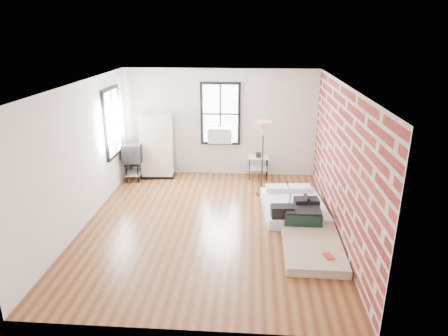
# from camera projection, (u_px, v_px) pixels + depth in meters

# --- Properties ---
(ground) EXTENTS (6.00, 6.00, 0.00)m
(ground) POSITION_uv_depth(u_px,v_px,m) (209.00, 224.00, 8.09)
(ground) COLOR #572C17
(ground) RESTS_ON ground
(room_shell) EXTENTS (5.02, 6.02, 2.80)m
(room_shell) POSITION_uv_depth(u_px,v_px,m) (222.00, 137.00, 7.84)
(room_shell) COLOR silver
(room_shell) RESTS_ON ground
(mattress_main) EXTENTS (1.40, 1.81, 0.55)m
(mattress_main) POSITION_uv_depth(u_px,v_px,m) (293.00, 206.00, 8.56)
(mattress_main) COLOR white
(mattress_main) RESTS_ON ground
(mattress_bare) EXTENTS (1.05, 1.96, 0.42)m
(mattress_bare) POSITION_uv_depth(u_px,v_px,m) (309.00, 236.00, 7.38)
(mattress_bare) COLOR tan
(mattress_bare) RESTS_ON ground
(wardrobe) EXTENTS (0.87, 0.53, 1.66)m
(wardrobe) POSITION_uv_depth(u_px,v_px,m) (157.00, 146.00, 10.41)
(wardrobe) COLOR black
(wardrobe) RESTS_ON ground
(side_table) EXTENTS (0.53, 0.42, 0.69)m
(side_table) POSITION_uv_depth(u_px,v_px,m) (258.00, 161.00, 10.43)
(side_table) COLOR black
(side_table) RESTS_ON ground
(floor_lamp) EXTENTS (0.38, 0.38, 1.78)m
(floor_lamp) POSITION_uv_depth(u_px,v_px,m) (263.00, 132.00, 9.00)
(floor_lamp) COLOR #311D10
(floor_lamp) RESTS_ON ground
(tv_stand) EXTENTS (0.54, 0.73, 0.97)m
(tv_stand) POSITION_uv_depth(u_px,v_px,m) (133.00, 154.00, 10.26)
(tv_stand) COLOR black
(tv_stand) RESTS_ON ground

